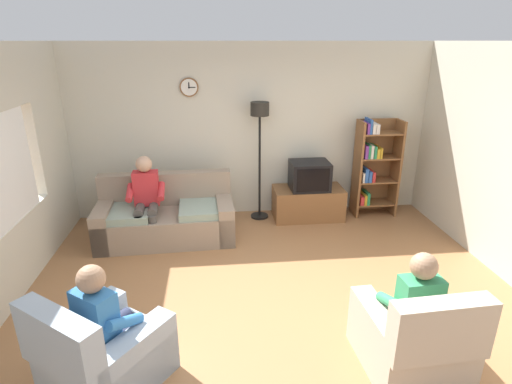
% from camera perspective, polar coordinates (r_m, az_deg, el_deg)
% --- Properties ---
extents(ground_plane, '(12.00, 12.00, 0.00)m').
position_cam_1_polar(ground_plane, '(4.65, 2.64, -15.22)').
color(ground_plane, '#9E6B42').
extents(back_wall_assembly, '(6.20, 0.17, 2.70)m').
position_cam_1_polar(back_wall_assembly, '(6.56, -0.62, 8.46)').
color(back_wall_assembly, beige).
rests_on(back_wall_assembly, ground_plane).
extents(couch, '(1.93, 0.96, 0.90)m').
position_cam_1_polar(couch, '(6.02, -12.40, -3.56)').
color(couch, gray).
rests_on(couch, ground_plane).
extents(tv_stand, '(1.10, 0.56, 0.50)m').
position_cam_1_polar(tv_stand, '(6.63, 7.23, -1.51)').
color(tv_stand, brown).
rests_on(tv_stand, ground_plane).
extents(tv, '(0.60, 0.49, 0.44)m').
position_cam_1_polar(tv, '(6.45, 7.46, 2.29)').
color(tv, black).
rests_on(tv, tv_stand).
extents(bookshelf, '(0.68, 0.36, 1.59)m').
position_cam_1_polar(bookshelf, '(6.83, 16.00, 3.54)').
color(bookshelf, brown).
rests_on(bookshelf, ground_plane).
extents(floor_lamp, '(0.28, 0.28, 1.85)m').
position_cam_1_polar(floor_lamp, '(6.25, 0.52, 8.79)').
color(floor_lamp, black).
rests_on(floor_lamp, ground_plane).
extents(armchair_near_window, '(1.17, 1.18, 0.90)m').
position_cam_1_polar(armchair_near_window, '(3.81, -20.55, -20.51)').
color(armchair_near_window, '#9EADBC').
rests_on(armchair_near_window, ground_plane).
extents(armchair_near_bookshelf, '(0.84, 0.92, 0.90)m').
position_cam_1_polar(armchair_near_bookshelf, '(3.97, 20.93, -18.63)').
color(armchair_near_bookshelf, '#BCAD99').
rests_on(armchair_near_bookshelf, ground_plane).
extents(person_on_couch, '(0.52, 0.55, 1.24)m').
position_cam_1_polar(person_on_couch, '(5.81, -15.06, -0.57)').
color(person_on_couch, red).
rests_on(person_on_couch, ground_plane).
extents(person_in_left_armchair, '(0.62, 0.64, 1.12)m').
position_cam_1_polar(person_in_left_armchair, '(3.66, -20.06, -16.07)').
color(person_in_left_armchair, '#3372B2').
rests_on(person_in_left_armchair, ground_plane).
extents(person_in_right_armchair, '(0.53, 0.55, 1.12)m').
position_cam_1_polar(person_in_right_armchair, '(3.85, 20.88, -14.17)').
color(person_in_right_armchair, '#338C59').
rests_on(person_in_right_armchair, ground_plane).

